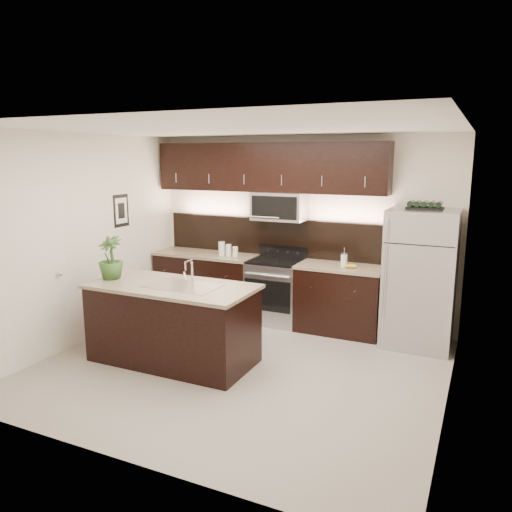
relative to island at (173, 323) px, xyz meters
The scene contains 12 objects.
ground 0.94m from the island, 10.25° to the left, with size 4.50×4.50×0.00m, color gray.
room_walls 1.41m from the island, ahead, with size 4.52×4.02×2.71m.
counter_run 1.87m from the island, 79.45° to the left, with size 3.51×0.65×0.94m.
upper_fixtures 2.62m from the island, 79.47° to the left, with size 3.49×0.40×1.66m.
island is the anchor object (origin of this frame).
sink_faucet 0.51m from the island, ahead, with size 0.84×0.50×0.28m.
refrigerator 3.14m from the island, 34.75° to the left, with size 0.85×0.77×1.76m, color #B2B2B7.
wine_rack 3.39m from the island, 34.75° to the left, with size 0.44×0.27×0.10m.
plant 1.11m from the island, behind, with size 0.29×0.29×0.52m, color #2D5221.
canisters 1.89m from the island, 97.42° to the left, with size 0.31×0.10×0.21m.
french_press 2.44m from the island, 48.81° to the left, with size 0.09×0.09×0.26m.
bananas 2.44m from the island, 47.18° to the left, with size 0.16×0.12×0.05m, color gold.
Camera 1 is at (2.47, -4.82, 2.41)m, focal length 35.00 mm.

